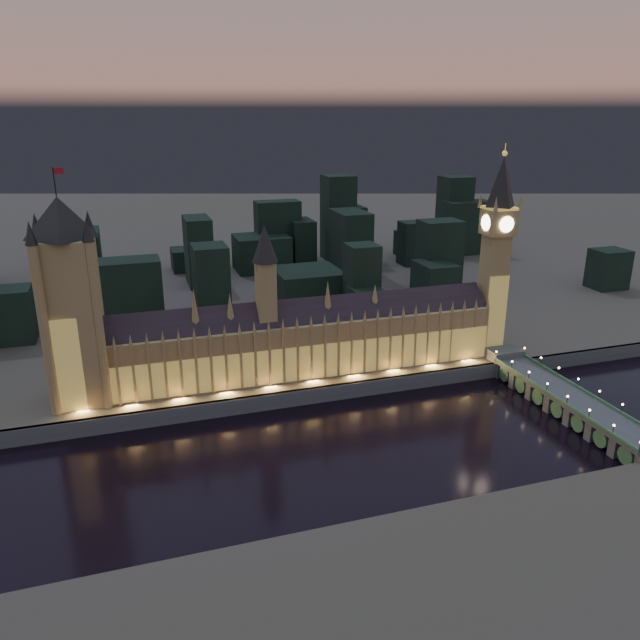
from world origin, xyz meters
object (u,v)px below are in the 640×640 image
object	(u,v)px
elizabeth_tower	(497,239)
westminster_bridge	(562,399)
palace_of_westminster	(304,339)
victoria_tower	(69,292)

from	to	relation	value
elizabeth_tower	westminster_bridge	world-z (taller)	elizabeth_tower
palace_of_westminster	elizabeth_tower	bearing A→B (deg)	0.10
victoria_tower	elizabeth_tower	distance (m)	218.25
victoria_tower	elizabeth_tower	xyz separation A→B (m)	(218.00, 0.01, 10.39)
victoria_tower	elizabeth_tower	size ratio (longest dim) A/B	0.95
victoria_tower	westminster_bridge	bearing A→B (deg)	-16.67
victoria_tower	westminster_bridge	xyz separation A→B (m)	(218.25, -65.36, -54.81)
palace_of_westminster	elizabeth_tower	xyz separation A→B (m)	(109.54, 0.19, 44.82)
westminster_bridge	elizabeth_tower	bearing A→B (deg)	90.22
elizabeth_tower	westminster_bridge	xyz separation A→B (m)	(0.25, -65.37, -65.20)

